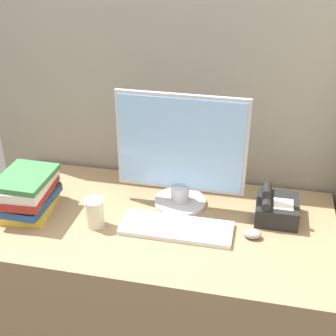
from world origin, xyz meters
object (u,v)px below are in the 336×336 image
Objects in this scene: monitor at (181,156)px; keyboard at (176,228)px; coffee_cup at (95,213)px; desk_telephone at (276,208)px; mouse at (253,234)px; book_stack at (27,192)px.

keyboard is at bearing -83.34° from monitor.
coffee_cup is 0.75m from desk_telephone.
coffee_cup reaches higher than desk_telephone.
desk_telephone is (0.09, 0.16, 0.03)m from mouse.
monitor is at bearing 176.93° from desk_telephone.
book_stack is at bearing 179.58° from keyboard.
coffee_cup is (-0.31, -0.23, -0.17)m from monitor.
book_stack is (-0.64, 0.00, 0.08)m from keyboard.
monitor is 1.21× the size of keyboard.
book_stack is at bearing -179.31° from mouse.
coffee_cup is at bearing -173.72° from keyboard.
mouse is at bearing 0.69° from book_stack.
keyboard is 0.42m from desk_telephone.
keyboard is at bearing -0.42° from book_stack.
keyboard is 2.44× the size of desk_telephone.
book_stack is (-0.31, 0.04, 0.03)m from coffee_cup.
desk_telephone is at bearing 23.98° from keyboard.
monitor is 0.43m from mouse.
coffee_cup is 0.66× the size of desk_telephone.
mouse reaches higher than keyboard.
desk_telephone reaches higher than mouse.
book_stack reaches higher than mouse.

